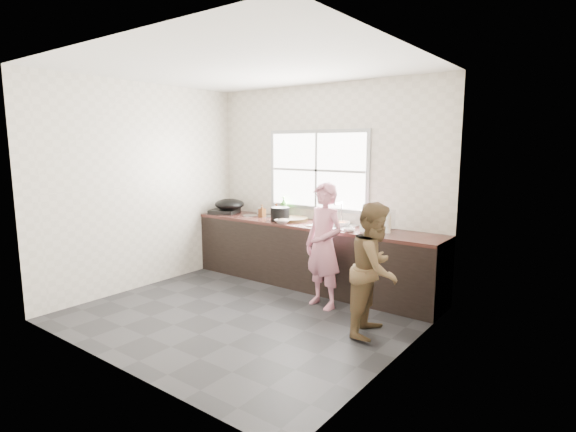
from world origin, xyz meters
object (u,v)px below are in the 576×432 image
Objects in this scene: bowl_mince at (283,221)px; pot_lid_right at (268,216)px; bowl_crabs at (341,225)px; burner at (224,211)px; wok at (230,204)px; dish_rack at (378,222)px; black_pot at (280,214)px; plate_food at (285,217)px; person_side at (375,269)px; bowl_held at (349,230)px; pot_lid_left at (250,216)px; glass_jar at (259,211)px; cutting_board at (292,219)px; bottle_brown_short at (276,210)px; bottle_green at (284,207)px; woman at (324,250)px; bottle_brown_tall at (262,211)px.

bowl_mince is 0.59m from pot_lid_right.
burner reaches higher than bowl_crabs.
bowl_mince is at bearing -8.62° from wok.
black_pot is at bearing 168.69° from dish_rack.
burner reaches higher than plate_food.
wok is at bearing 177.62° from black_pot.
person_side is 2.42m from pot_lid_right.
bowl_crabs is at bearing 1.70° from wok.
burner is (-1.02, -0.21, 0.02)m from plate_food.
burner is (-1.11, 0.03, -0.06)m from black_pot.
dish_rack reaches higher than bowl_held.
black_pot is 0.67× the size of burner.
pot_lid_left is at bearing 174.00° from black_pot.
glass_jar is at bearing 172.37° from bowl_crabs.
dish_rack reaches higher than glass_jar.
bowl_mince is at bearing -56.60° from plate_food.
dish_rack reaches higher than pot_lid_left.
bowl_crabs is at bearing 159.24° from dish_rack.
bowl_crabs is (-0.93, 0.93, 0.22)m from person_side.
burner is at bearing -174.01° from wok.
person_side is 5.18× the size of black_pot.
glass_jar is 0.54m from burner.
bowl_held reaches higher than cutting_board.
bottle_brown_short is at bearing 38.85° from pot_lid_left.
wok is 0.42m from pot_lid_left.
bowl_mince is 0.80× the size of black_pot.
pot_lid_right is at bearing -155.88° from bottle_green.
black_pot is at bearing 138.83° from bowl_mince.
bowl_crabs is at bearing 6.14° from black_pot.
plate_food is at bearing 159.89° from woman.
woman reaches higher than pot_lid_left.
pot_lid_left is at bearing -178.18° from cutting_board.
woman is at bearing -142.64° from dish_rack.
bowl_crabs is 0.45× the size of burner.
bottle_brown_tall is at bearing 166.15° from dish_rack.
person_side is 3.00m from wok.
woman is at bearing -18.65° from pot_lid_left.
bottle_green is (-1.30, 0.40, 0.12)m from bowl_held.
pot_lid_left is at bearing -157.51° from pot_lid_right.
bowl_crabs reaches higher than cutting_board.
bottle_brown_tall is at bearing -143.44° from bottle_green.
woman is 3.78× the size of dish_rack.
dish_rack is (0.30, 0.15, 0.11)m from bowl_held.
black_pot is at bearing 173.44° from bowl_held.
bottle_green is (-1.17, 0.75, 0.33)m from woman.
pot_lid_right is (-0.35, 0.17, -0.09)m from black_pot.
glass_jar is (-0.25, 0.23, -0.04)m from bottle_brown_tall.
cutting_board is 0.35m from bottle_green.
plate_food is 1.07× the size of pot_lid_left.
plate_food is at bearing -32.26° from bottle_green.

